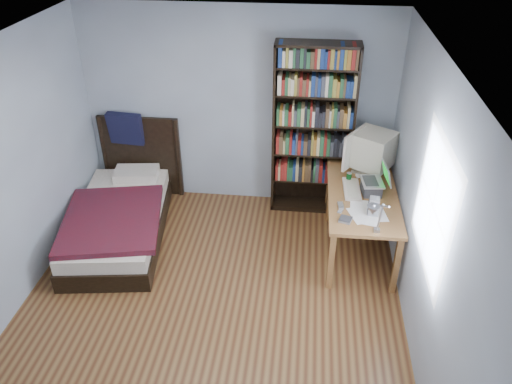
# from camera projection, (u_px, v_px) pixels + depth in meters

# --- Properties ---
(room) EXTENTS (4.20, 4.24, 2.50)m
(room) POSITION_uv_depth(u_px,v_px,m) (207.00, 202.00, 4.33)
(room) COLOR #4D2A16
(room) RESTS_ON ground
(desk) EXTENTS (0.75, 1.66, 0.73)m
(desk) POSITION_uv_depth(u_px,v_px,m) (357.00, 193.00, 6.04)
(desk) COLOR brown
(desk) RESTS_ON floor
(crt_monitor) EXTENTS (0.63, 0.57, 0.51)m
(crt_monitor) POSITION_uv_depth(u_px,v_px,m) (370.00, 150.00, 5.69)
(crt_monitor) COLOR #BEB89E
(crt_monitor) RESTS_ON desk
(laptop) EXTENTS (0.32, 0.32, 0.36)m
(laptop) POSITION_uv_depth(u_px,v_px,m) (373.00, 185.00, 5.39)
(laptop) COLOR #2D2D30
(laptop) RESTS_ON desk
(desk_lamp) EXTENTS (0.21, 0.47, 0.56)m
(desk_lamp) POSITION_uv_depth(u_px,v_px,m) (374.00, 212.00, 4.34)
(desk_lamp) COLOR #99999E
(desk_lamp) RESTS_ON desk
(keyboard) EXTENTS (0.19, 0.46, 0.04)m
(keyboard) POSITION_uv_depth(u_px,v_px,m) (352.00, 189.00, 5.49)
(keyboard) COLOR beige
(keyboard) RESTS_ON desk
(speaker) EXTENTS (0.11, 0.11, 0.20)m
(speaker) POSITION_uv_depth(u_px,v_px,m) (374.00, 207.00, 5.04)
(speaker) COLOR gray
(speaker) RESTS_ON desk
(soda_can) EXTENTS (0.06, 0.06, 0.11)m
(soda_can) POSITION_uv_depth(u_px,v_px,m) (349.00, 177.00, 5.63)
(soda_can) COLOR #083B11
(soda_can) RESTS_ON desk
(mouse) EXTENTS (0.06, 0.11, 0.04)m
(mouse) POSITION_uv_depth(u_px,v_px,m) (358.00, 175.00, 5.74)
(mouse) COLOR silver
(mouse) RESTS_ON desk
(phone_silver) EXTENTS (0.07, 0.12, 0.02)m
(phone_silver) POSITION_uv_depth(u_px,v_px,m) (341.00, 205.00, 5.22)
(phone_silver) COLOR #AFAFB4
(phone_silver) RESTS_ON desk
(phone_grey) EXTENTS (0.06, 0.09, 0.02)m
(phone_grey) POSITION_uv_depth(u_px,v_px,m) (340.00, 211.00, 5.14)
(phone_grey) COLOR gray
(phone_grey) RESTS_ON desk
(external_drive) EXTENTS (0.15, 0.15, 0.02)m
(external_drive) POSITION_uv_depth(u_px,v_px,m) (345.00, 220.00, 5.00)
(external_drive) COLOR gray
(external_drive) RESTS_ON desk
(bookshelf) EXTENTS (0.96, 0.30, 2.14)m
(bookshelf) POSITION_uv_depth(u_px,v_px,m) (313.00, 132.00, 5.98)
(bookshelf) COLOR black
(bookshelf) RESTS_ON floor
(bed) EXTENTS (1.31, 2.13, 1.16)m
(bed) POSITION_uv_depth(u_px,v_px,m) (121.00, 214.00, 5.94)
(bed) COLOR black
(bed) RESTS_ON floor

